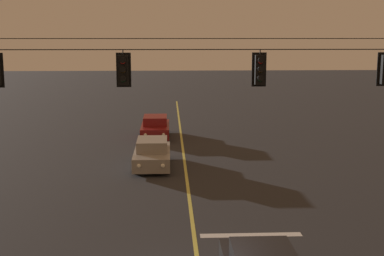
{
  "coord_description": "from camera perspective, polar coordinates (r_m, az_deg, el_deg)",
  "views": [
    {
      "loc": [
        -0.81,
        -11.96,
        6.52
      ],
      "look_at": [
        0.0,
        5.98,
        3.36
      ],
      "focal_mm": 48.66,
      "sensor_mm": 36.0,
      "label": 1
    }
  ],
  "objects": [
    {
      "name": "car_oncoming_trailing",
      "position": [
        34.22,
        -4.04,
        0.07
      ],
      "size": [
        1.8,
        4.42,
        1.39
      ],
      "color": "maroon",
      "rests_on": "ground"
    },
    {
      "name": "stop_bar_paint",
      "position": [
        17.8,
        6.49,
        -11.57
      ],
      "size": [
        3.4,
        0.36,
        0.01
      ],
      "primitive_type": "cube",
      "color": "silver",
      "rests_on": "ground"
    },
    {
      "name": "traffic_light_left_inner",
      "position": [
        17.01,
        -7.55,
        6.31
      ],
      "size": [
        0.48,
        0.41,
        1.22
      ],
      "color": "black"
    },
    {
      "name": "signal_span_assembly",
      "position": [
        17.16,
        0.15,
        1.23
      ],
      "size": [
        20.0,
        0.32,
        7.51
      ],
      "color": "#2D2116",
      "rests_on": "ground"
    },
    {
      "name": "car_oncoming_lead",
      "position": [
        26.55,
        -4.38,
        -2.83
      ],
      "size": [
        1.8,
        4.42,
        1.39
      ],
      "color": "gray",
      "rests_on": "ground"
    },
    {
      "name": "traffic_light_centre",
      "position": [
        17.21,
        7.44,
        6.35
      ],
      "size": [
        0.48,
        0.41,
        1.22
      ],
      "color": "black"
    },
    {
      "name": "lane_centre_stripe",
      "position": [
        23.86,
        -0.54,
        -5.88
      ],
      "size": [
        0.14,
        60.0,
        0.01
      ],
      "primitive_type": "cube",
      "color": "#D1C64C",
      "rests_on": "ground"
    }
  ]
}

